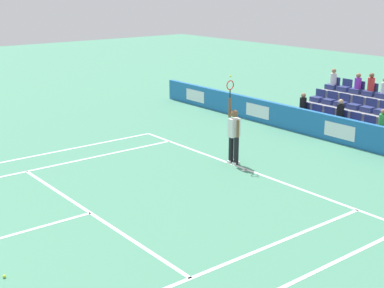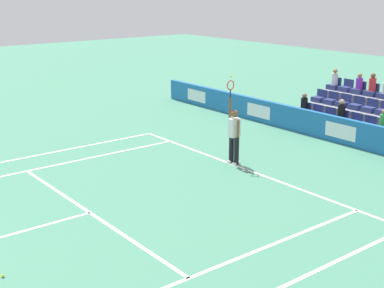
# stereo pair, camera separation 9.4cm
# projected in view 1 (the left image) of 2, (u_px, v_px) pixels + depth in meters

# --- Properties ---
(line_baseline) EXTENTS (10.97, 0.10, 0.01)m
(line_baseline) POSITION_uv_depth(u_px,v_px,m) (246.00, 169.00, 17.21)
(line_baseline) COLOR white
(line_baseline) RESTS_ON ground
(line_service) EXTENTS (8.23, 0.10, 0.01)m
(line_service) POSITION_uv_depth(u_px,v_px,m) (90.00, 213.00, 13.93)
(line_service) COLOR white
(line_service) RESTS_ON ground
(line_singles_sideline_left) EXTENTS (0.10, 11.89, 0.01)m
(line_singles_sideline_left) POSITION_uv_depth(u_px,v_px,m) (12.00, 174.00, 16.76)
(line_singles_sideline_left) COLOR white
(line_singles_sideline_left) RESTS_ON ground
(line_singles_sideline_right) EXTENTS (0.10, 11.89, 0.01)m
(line_singles_sideline_right) POSITION_uv_depth(u_px,v_px,m) (172.00, 286.00, 10.57)
(line_singles_sideline_right) COLOR white
(line_singles_sideline_right) RESTS_ON ground
(line_centre_mark) EXTENTS (0.10, 0.20, 0.01)m
(line_centre_mark) POSITION_uv_depth(u_px,v_px,m) (244.00, 170.00, 17.15)
(line_centre_mark) COLOR white
(line_centre_mark) RESTS_ON ground
(sponsor_barrier) EXTENTS (20.90, 0.22, 0.96)m
(sponsor_barrier) POSITION_uv_depth(u_px,v_px,m) (341.00, 131.00, 19.92)
(sponsor_barrier) COLOR #1E66AD
(sponsor_barrier) RESTS_ON ground
(tennis_player) EXTENTS (0.53, 0.36, 2.85)m
(tennis_player) POSITION_uv_depth(u_px,v_px,m) (234.00, 134.00, 17.53)
(tennis_player) COLOR black
(tennis_player) RESTS_ON ground
(stadium_stand) EXTENTS (6.20, 2.85, 2.18)m
(stadium_stand) POSITION_uv_depth(u_px,v_px,m) (378.00, 119.00, 21.29)
(stadium_stand) COLOR gray
(stadium_stand) RESTS_ON ground
(loose_tennis_ball) EXTENTS (0.07, 0.07, 0.07)m
(loose_tennis_ball) POSITION_uv_depth(u_px,v_px,m) (4.00, 276.00, 10.85)
(loose_tennis_ball) COLOR #D1E533
(loose_tennis_ball) RESTS_ON ground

